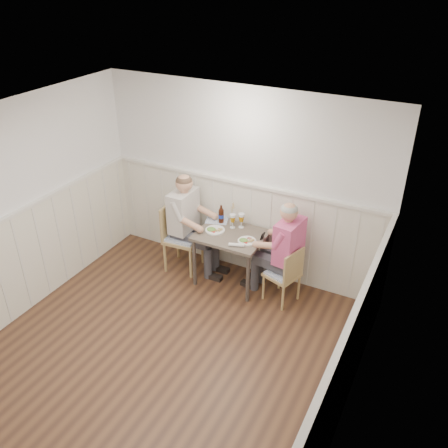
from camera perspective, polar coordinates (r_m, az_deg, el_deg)
name	(u,v)px	position (r m, az deg, el deg)	size (l,w,h in m)	color
ground_plane	(152,368)	(5.47, -8.67, -16.78)	(4.50, 4.50, 0.00)	#432A1E
room_shell	(140,251)	(4.50, -10.10, -3.24)	(4.04, 4.54, 2.60)	white
wainscot	(182,284)	(5.43, -5.04, -7.17)	(4.00, 4.49, 1.34)	white
dining_table	(231,241)	(6.27, 0.84, -2.02)	(0.89, 0.70, 0.75)	#5A5346
chair_right	(285,273)	(6.07, 7.38, -5.90)	(0.48, 0.48, 0.80)	#9B7B52
chair_left	(179,234)	(6.66, -5.41, -1.22)	(0.51, 0.51, 0.99)	#9B7B52
man_in_pink	(285,258)	(6.08, 7.32, -4.09)	(0.68, 0.47, 1.39)	#3F3F47
diner_cream	(187,229)	(6.61, -4.48, -0.66)	(0.67, 0.47, 1.46)	#3F3F47
plate_man	(246,240)	(6.05, 2.70, -1.97)	(0.24, 0.24, 0.06)	white
plate_diner	(214,229)	(6.28, -1.23, -0.66)	(0.26, 0.26, 0.07)	white
beer_glass_a	(241,218)	(6.30, 2.11, 0.69)	(0.08, 0.08, 0.21)	silver
beer_glass_b	(233,219)	(6.29, 1.04, 0.62)	(0.08, 0.08, 0.20)	silver
beer_bottle	(221,215)	(6.42, -0.34, 1.08)	(0.07, 0.07, 0.26)	black
rolled_napkin	(237,245)	(5.94, 1.52, -2.53)	(0.20, 0.11, 0.04)	white
grass_vase	(231,214)	(6.36, 0.90, 1.21)	(0.04, 0.04, 0.36)	silver
gingham_mat	(217,220)	(6.53, -0.86, 0.47)	(0.36, 0.32, 0.01)	#6A87BE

